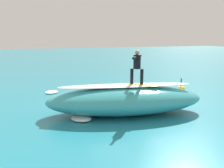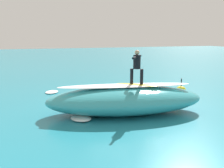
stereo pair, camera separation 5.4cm
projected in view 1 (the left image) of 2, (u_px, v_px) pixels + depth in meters
ground_plane at (107, 99)px, 14.38m from camera, size 120.00×120.00×0.00m
wave_crest at (125, 100)px, 11.56m from camera, size 7.60×4.17×1.27m
wave_foam_lip at (126, 85)px, 11.43m from camera, size 6.18×2.16×0.08m
surfboard_riding at (137, 85)px, 11.51m from camera, size 1.84×1.63×0.10m
surfer_riding at (137, 64)px, 11.33m from camera, size 1.00×1.19×1.54m
surfboard_paddling at (93, 97)px, 14.61m from camera, size 1.89×1.90×0.08m
surfer_paddling at (94, 95)px, 14.53m from camera, size 1.23×1.24×0.28m
buoy_marker at (181, 91)px, 14.86m from camera, size 0.63×0.63×1.08m
foam_patch_near at (81, 118)px, 10.69m from camera, size 1.15×1.21×0.18m
foam_patch_mid at (52, 92)px, 15.89m from camera, size 1.14×1.26×0.09m
foam_patch_far at (123, 89)px, 16.66m from camera, size 0.84×1.04×0.18m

